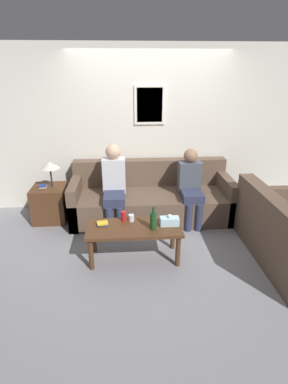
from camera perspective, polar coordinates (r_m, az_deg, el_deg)
name	(u,v)px	position (r m, az deg, el deg)	size (l,w,h in m)	color
ground_plane	(155,232)	(4.44, 2.03, -7.71)	(16.00, 16.00, 0.00)	gray
wall_back	(149,130)	(4.97, 1.00, 11.73)	(9.00, 0.08, 2.60)	silver
couch_main	(151,199)	(4.80, 1.41, -1.32)	(2.49, 0.94, 0.86)	brown
coffee_table	(134,231)	(3.70, -1.91, -7.51)	(1.15, 0.50, 0.45)	#4C2D19
side_table_with_lamp	(50,201)	(4.89, -17.41, -1.68)	(0.50, 0.50, 0.95)	#4C2D19
wine_bottle	(153,221)	(3.57, 1.79, -5.49)	(0.08, 0.08, 0.29)	#19421E
drinking_glass	(131,218)	(3.78, -2.43, -4.96)	(0.07, 0.07, 0.09)	silver
book_stack	(102,224)	(3.73, -7.91, -5.98)	(0.15, 0.13, 0.03)	navy
soda_can	(124,216)	(3.79, -3.91, -4.59)	(0.07, 0.07, 0.12)	red
tissue_box	(169,221)	(3.69, 4.87, -5.52)	(0.23, 0.12, 0.15)	silver
person_left	(114,183)	(4.46, -5.72, 1.66)	(0.34, 0.64, 1.21)	#2D334C
person_right	(191,184)	(4.57, 8.89, 1.49)	(0.34, 0.59, 1.13)	#2D334C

